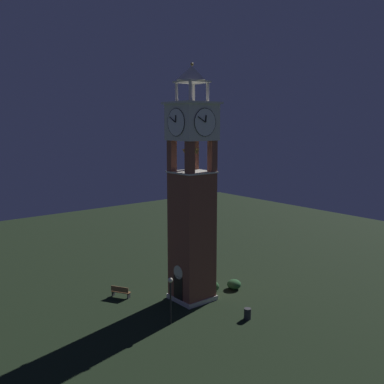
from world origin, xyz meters
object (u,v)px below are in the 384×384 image
object	(u,v)px
lamp_post	(170,291)
trash_bin	(247,314)
clock_tower	(192,202)
park_bench	(121,292)

from	to	relation	value
lamp_post	trash_bin	world-z (taller)	lamp_post
clock_tower	lamp_post	bearing A→B (deg)	-57.80
clock_tower	lamp_post	world-z (taller)	clock_tower
park_bench	trash_bin	xyz separation A→B (m)	(9.36, 5.18, -0.08)
park_bench	trash_bin	bearing A→B (deg)	28.96
park_bench	trash_bin	size ratio (longest dim) A/B	2.00
park_bench	lamp_post	distance (m)	6.76
lamp_post	park_bench	bearing A→B (deg)	-176.87
trash_bin	clock_tower	bearing A→B (deg)	-171.46
park_bench	trash_bin	distance (m)	10.69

